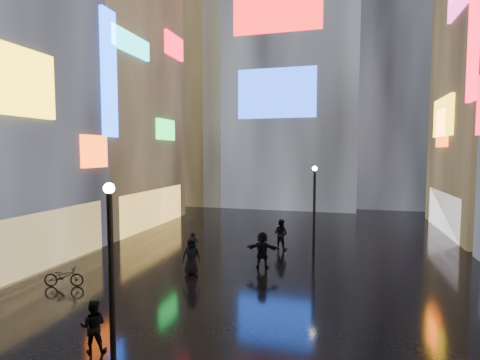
% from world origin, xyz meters
% --- Properties ---
extents(ground, '(140.00, 140.00, 0.00)m').
position_xyz_m(ground, '(0.00, 20.00, 0.00)').
color(ground, black).
rests_on(ground, ground).
extents(building_left_far, '(10.28, 12.00, 22.00)m').
position_xyz_m(building_left_far, '(-15.98, 26.00, 10.98)').
color(building_left_far, black).
rests_on(building_left_far, ground).
extents(tower_main, '(16.00, 14.20, 42.00)m').
position_xyz_m(tower_main, '(-3.00, 43.97, 21.01)').
color(tower_main, black).
rests_on(tower_main, ground).
extents(tower_flank_right, '(12.00, 12.00, 34.00)m').
position_xyz_m(tower_flank_right, '(9.00, 46.00, 17.00)').
color(tower_flank_right, black).
rests_on(tower_flank_right, ground).
extents(tower_flank_left, '(10.00, 10.00, 26.00)m').
position_xyz_m(tower_flank_left, '(-14.00, 42.00, 13.00)').
color(tower_flank_left, black).
rests_on(tower_flank_left, ground).
extents(lamp_near, '(0.30, 0.30, 5.20)m').
position_xyz_m(lamp_near, '(-2.42, 7.54, 2.94)').
color(lamp_near, black).
rests_on(lamp_near, ground).
extents(lamp_far, '(0.30, 0.30, 5.20)m').
position_xyz_m(lamp_far, '(2.03, 21.39, 2.94)').
color(lamp_far, black).
rests_on(lamp_far, ground).
extents(pedestrian_1, '(0.95, 0.86, 1.58)m').
position_xyz_m(pedestrian_1, '(-3.54, 8.19, 0.79)').
color(pedestrian_1, black).
rests_on(pedestrian_1, ground).
extents(pedestrian_4, '(1.04, 0.89, 1.81)m').
position_xyz_m(pedestrian_4, '(-3.51, 15.69, 0.90)').
color(pedestrian_4, black).
rests_on(pedestrian_4, ground).
extents(pedestrian_5, '(1.78, 0.63, 1.90)m').
position_xyz_m(pedestrian_5, '(-0.32, 17.56, 0.95)').
color(pedestrian_5, black).
rests_on(pedestrian_5, ground).
extents(pedestrian_6, '(0.68, 0.62, 1.56)m').
position_xyz_m(pedestrian_6, '(-4.29, 17.85, 0.78)').
color(pedestrian_6, black).
rests_on(pedestrian_6, ground).
extents(pedestrian_7, '(1.09, 0.97, 1.87)m').
position_xyz_m(pedestrian_7, '(-0.01, 21.64, 0.93)').
color(pedestrian_7, black).
rests_on(pedestrian_7, ground).
extents(umbrella_2, '(1.31, 1.31, 0.86)m').
position_xyz_m(umbrella_2, '(-3.51, 15.69, 2.24)').
color(umbrella_2, black).
rests_on(umbrella_2, pedestrian_4).
extents(bicycle, '(1.86, 1.08, 0.92)m').
position_xyz_m(bicycle, '(-8.35, 12.57, 0.46)').
color(bicycle, black).
rests_on(bicycle, ground).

